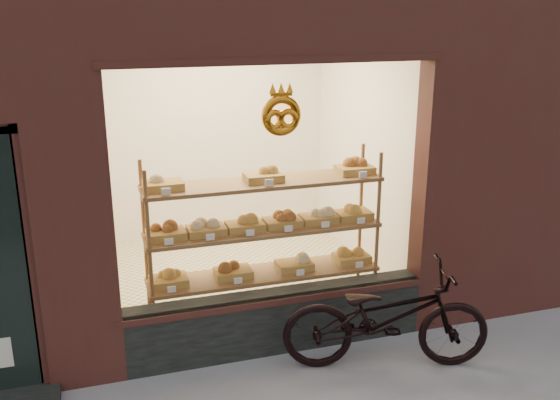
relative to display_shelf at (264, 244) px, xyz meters
name	(u,v)px	position (x,y,z in m)	size (l,w,h in m)	color
display_shelf	(264,244)	(0.00, 0.00, 0.00)	(2.20, 0.45, 1.70)	brown
bicycle	(386,317)	(0.80, -0.98, -0.39)	(0.61, 1.76, 0.92)	black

